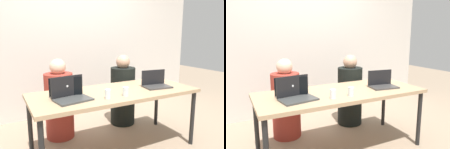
# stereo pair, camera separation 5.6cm
# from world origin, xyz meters

# --- Properties ---
(ground_plane) EXTENTS (12.00, 12.00, 0.00)m
(ground_plane) POSITION_xyz_m (0.00, 0.00, 0.00)
(ground_plane) COLOR gray
(back_wall) EXTENTS (4.94, 0.10, 2.69)m
(back_wall) POSITION_xyz_m (0.00, 1.49, 1.34)
(back_wall) COLOR beige
(back_wall) RESTS_ON ground
(desk) EXTENTS (1.90, 0.78, 0.72)m
(desk) POSITION_xyz_m (0.00, 0.00, 0.66)
(desk) COLOR tan
(desk) RESTS_ON ground
(person_on_left) EXTENTS (0.46, 0.46, 1.05)m
(person_on_left) POSITION_xyz_m (-0.49, 0.63, 0.47)
(person_on_left) COLOR maroon
(person_on_left) RESTS_ON ground
(person_on_right) EXTENTS (0.39, 0.39, 1.06)m
(person_on_right) POSITION_xyz_m (0.49, 0.63, 0.47)
(person_on_right) COLOR black
(person_on_right) RESTS_ON ground
(laptop_back_left) EXTENTS (0.38, 0.29, 0.21)m
(laptop_back_left) POSITION_xyz_m (-0.55, 0.10, 0.76)
(laptop_back_left) COLOR silver
(laptop_back_left) RESTS_ON desk
(laptop_front_right) EXTENTS (0.35, 0.25, 0.20)m
(laptop_front_right) POSITION_xyz_m (0.54, -0.06, 0.76)
(laptop_front_right) COLOR #393736
(laptop_front_right) RESTS_ON desk
(laptop_front_left) EXTENTS (0.38, 0.29, 0.23)m
(laptop_front_left) POSITION_xyz_m (-0.55, -0.08, 0.77)
(laptop_front_left) COLOR #3A3C3B
(laptop_front_left) RESTS_ON desk
(water_glass_center) EXTENTS (0.06, 0.06, 0.10)m
(water_glass_center) POSITION_xyz_m (0.00, -0.22, 0.76)
(water_glass_center) COLOR silver
(water_glass_center) RESTS_ON desk
(water_glass_left) EXTENTS (0.06, 0.06, 0.10)m
(water_glass_left) POSITION_xyz_m (-0.21, -0.22, 0.76)
(water_glass_left) COLOR white
(water_glass_left) RESTS_ON desk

